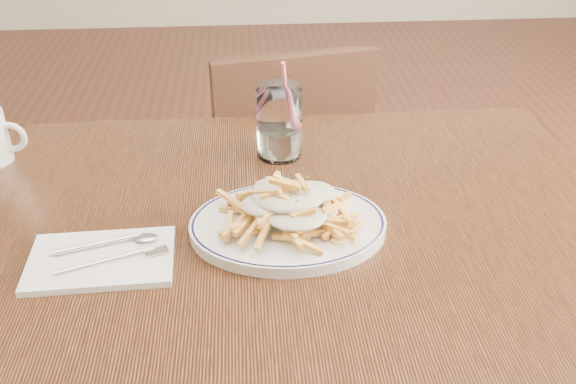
{
  "coord_description": "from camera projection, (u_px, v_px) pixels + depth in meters",
  "views": [
    {
      "loc": [
        -0.0,
        -0.81,
        1.31
      ],
      "look_at": [
        0.06,
        -0.02,
        0.82
      ],
      "focal_mm": 40.0,
      "sensor_mm": 36.0,
      "label": 1
    }
  ],
  "objects": [
    {
      "name": "table",
      "position": [
        252.0,
        267.0,
        1.03
      ],
      "size": [
        1.2,
        0.8,
        0.75
      ],
      "color": "black",
      "rests_on": "ground"
    },
    {
      "name": "chair_far",
      "position": [
        284.0,
        175.0,
        1.68
      ],
      "size": [
        0.45,
        0.45,
        0.83
      ],
      "color": "black",
      "rests_on": "ground"
    },
    {
      "name": "fries_plate",
      "position": [
        288.0,
        225.0,
        0.97
      ],
      "size": [
        0.34,
        0.31,
        0.02
      ],
      "color": "silver",
      "rests_on": "table"
    },
    {
      "name": "loaded_fries",
      "position": [
        288.0,
        202.0,
        0.95
      ],
      "size": [
        0.23,
        0.2,
        0.06
      ],
      "color": "#EBAA47",
      "rests_on": "fries_plate"
    },
    {
      "name": "napkin",
      "position": [
        101.0,
        260.0,
        0.91
      ],
      "size": [
        0.21,
        0.14,
        0.01
      ],
      "primitive_type": "cube",
      "rotation": [
        0.0,
        0.0,
        0.04
      ],
      "color": "white",
      "rests_on": "table"
    },
    {
      "name": "cutlery",
      "position": [
        101.0,
        253.0,
        0.91
      ],
      "size": [
        0.17,
        0.11,
        0.01
      ],
      "color": "silver",
      "rests_on": "napkin"
    },
    {
      "name": "water_glass",
      "position": [
        279.0,
        126.0,
        1.16
      ],
      "size": [
        0.08,
        0.08,
        0.18
      ],
      "color": "white",
      "rests_on": "table"
    }
  ]
}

